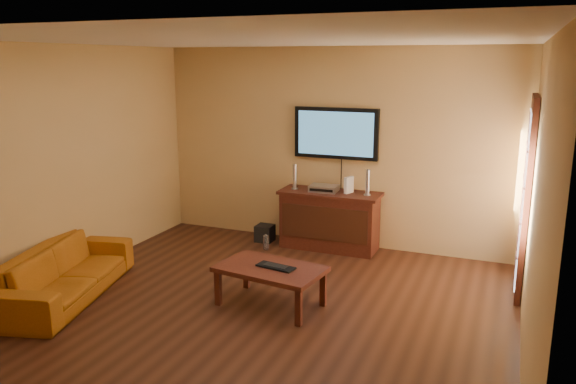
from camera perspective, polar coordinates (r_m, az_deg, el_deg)
The scene contains 14 objects.
ground_plane at distance 5.86m, azimuth -3.25°, elevation -12.20°, with size 5.00×5.00×0.00m, color black.
room_walls at distance 5.92m, azimuth -0.86°, elevation 5.20°, with size 5.00×5.00×5.00m.
french_door at distance 6.63m, azimuth 23.00°, elevation -0.59°, with size 0.07×1.02×2.22m.
media_console at distance 7.65m, azimuth 4.24°, elevation -2.86°, with size 1.37×0.52×0.79m.
television at distance 7.62m, azimuth 4.90°, elevation 5.96°, with size 1.17×0.08×0.69m.
coffee_table at distance 5.89m, azimuth -1.80°, elevation -8.09°, with size 1.16×0.79×0.43m.
sofa at distance 6.56m, azimuth -21.75°, elevation -6.83°, with size 1.90×0.56×0.74m, color #A35812.
speaker_left at distance 7.67m, azimuth 0.68°, elevation 1.46°, with size 0.09×0.09×0.35m.
speaker_right at distance 7.39m, azimuth 8.10°, elevation 0.87°, with size 0.09×0.09×0.34m.
av_receiver at distance 7.57m, azimuth 3.66°, elevation 0.38°, with size 0.37×0.26×0.08m, color silver.
game_console at distance 7.49m, azimuth 6.20°, elevation 0.71°, with size 0.05×0.16×0.22m, color white.
subwoofer at distance 8.01m, azimuth -2.37°, elevation -4.20°, with size 0.24×0.24×0.24m, color black.
bottle at distance 7.68m, azimuth -2.27°, elevation -5.11°, with size 0.07×0.07×0.21m.
keyboard at distance 5.84m, azimuth -1.25°, elevation -7.59°, with size 0.43×0.22×0.02m.
Camera 1 is at (2.30, -4.77, 2.51)m, focal length 35.00 mm.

